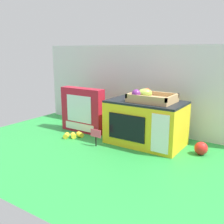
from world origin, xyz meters
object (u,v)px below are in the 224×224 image
at_px(food_groups_crate, 150,97).
at_px(loose_toy_banana, 73,135).
at_px(loose_toy_apple, 201,148).
at_px(price_sign, 96,135).
at_px(cookie_set_box, 83,110).
at_px(toy_microwave, 146,123).

distance_m(food_groups_crate, loose_toy_banana, 0.55).
relative_size(loose_toy_banana, loose_toy_apple, 1.65).
xyz_separation_m(price_sign, loose_toy_apple, (0.54, 0.21, -0.03)).
bearing_deg(loose_toy_banana, cookie_set_box, 104.06).
height_order(cookie_set_box, loose_toy_apple, cookie_set_box).
relative_size(toy_microwave, food_groups_crate, 1.78).
distance_m(price_sign, loose_toy_banana, 0.22).
distance_m(cookie_set_box, loose_toy_apple, 0.80).
height_order(cookie_set_box, loose_toy_banana, cookie_set_box).
xyz_separation_m(toy_microwave, loose_toy_apple, (0.33, 0.01, -0.09)).
bearing_deg(food_groups_crate, toy_microwave, 154.10).
distance_m(food_groups_crate, price_sign, 0.38).
height_order(toy_microwave, loose_toy_banana, toy_microwave).
distance_m(toy_microwave, price_sign, 0.30).
bearing_deg(loose_toy_apple, loose_toy_banana, -167.38).
height_order(price_sign, loose_toy_apple, price_sign).
bearing_deg(toy_microwave, loose_toy_banana, -159.54).
distance_m(loose_toy_banana, loose_toy_apple, 0.77).
xyz_separation_m(loose_toy_banana, loose_toy_apple, (0.75, 0.17, 0.02)).
relative_size(food_groups_crate, loose_toy_apple, 3.51).
height_order(toy_microwave, price_sign, toy_microwave).
bearing_deg(loose_toy_banana, loose_toy_apple, 12.62).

